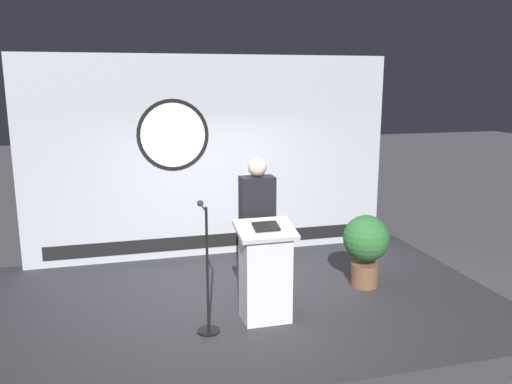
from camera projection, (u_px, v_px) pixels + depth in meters
name	position (u px, v px, depth m)	size (l,w,h in m)	color
ground_plane	(241.00, 322.00, 6.55)	(40.00, 40.00, 0.00)	#4C4C51
stage_platform	(241.00, 311.00, 6.52)	(6.40, 4.00, 0.30)	#333338
banner_display	(211.00, 158.00, 7.91)	(5.53, 0.12, 3.02)	#B2B7C1
podium	(265.00, 273.00, 5.86)	(0.64, 0.50, 1.13)	silver
speaker_person	(257.00, 230.00, 6.25)	(0.40, 0.26, 1.78)	black
microphone_stand	(207.00, 288.00, 5.62)	(0.24, 0.54, 1.39)	black
potted_plant	(366.00, 244.00, 6.82)	(0.60, 0.60, 0.95)	brown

